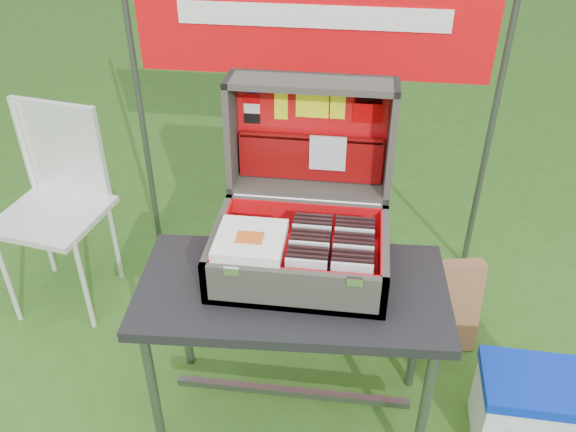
# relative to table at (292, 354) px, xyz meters

# --- Properties ---
(ground) EXTENTS (80.00, 80.00, 0.00)m
(ground) POSITION_rel_table_xyz_m (-0.05, -0.02, -0.34)
(ground) COLOR #315519
(ground) RESTS_ON ground
(table) EXTENTS (1.11, 0.60, 0.68)m
(table) POSITION_rel_table_xyz_m (0.00, 0.00, 0.00)
(table) COLOR black
(table) RESTS_ON ground
(table_top) EXTENTS (1.11, 0.60, 0.04)m
(table_top) POSITION_rel_table_xyz_m (0.00, 0.00, 0.32)
(table_top) COLOR black
(table_top) RESTS_ON ground
(table_leg_fl) EXTENTS (0.04, 0.04, 0.64)m
(table_leg_fl) POSITION_rel_table_xyz_m (-0.48, -0.21, -0.02)
(table_leg_fl) COLOR #59595B
(table_leg_fl) RESTS_ON ground
(table_leg_fr) EXTENTS (0.04, 0.04, 0.64)m
(table_leg_fr) POSITION_rel_table_xyz_m (0.48, -0.21, -0.02)
(table_leg_fr) COLOR #59595B
(table_leg_fr) RESTS_ON ground
(table_leg_bl) EXTENTS (0.04, 0.04, 0.64)m
(table_leg_bl) POSITION_rel_table_xyz_m (-0.48, 0.21, -0.02)
(table_leg_bl) COLOR #59595B
(table_leg_bl) RESTS_ON ground
(table_leg_br) EXTENTS (0.04, 0.04, 0.64)m
(table_leg_br) POSITION_rel_table_xyz_m (0.48, 0.21, -0.02)
(table_leg_br) COLOR #59595B
(table_leg_br) RESTS_ON ground
(table_brace) EXTENTS (0.93, 0.03, 0.03)m
(table_brace) POSITION_rel_table_xyz_m (-0.00, 0.00, -0.22)
(table_brace) COLOR #59595B
(table_brace) RESTS_ON ground
(suitcase) EXTENTS (0.61, 0.60, 0.60)m
(suitcase) POSITION_rel_table_xyz_m (0.02, 0.15, 0.64)
(suitcase) COLOR #49453D
(suitcase) RESTS_ON table
(suitcase_base_bottom) EXTENTS (0.61, 0.44, 0.02)m
(suitcase_base_bottom) POSITION_rel_table_xyz_m (0.02, 0.09, 0.35)
(suitcase_base_bottom) COLOR #49453D
(suitcase_base_bottom) RESTS_ON table_top
(suitcase_base_wall_front) EXTENTS (0.61, 0.02, 0.16)m
(suitcase_base_wall_front) POSITION_rel_table_xyz_m (0.02, -0.12, 0.42)
(suitcase_base_wall_front) COLOR #49453D
(suitcase_base_wall_front) RESTS_ON table_top
(suitcase_base_wall_back) EXTENTS (0.61, 0.02, 0.16)m
(suitcase_base_wall_back) POSITION_rel_table_xyz_m (0.02, 0.29, 0.42)
(suitcase_base_wall_back) COLOR #49453D
(suitcase_base_wall_back) RESTS_ON table_top
(suitcase_base_wall_left) EXTENTS (0.02, 0.44, 0.16)m
(suitcase_base_wall_left) POSITION_rel_table_xyz_m (-0.28, 0.09, 0.42)
(suitcase_base_wall_left) COLOR #49453D
(suitcase_base_wall_left) RESTS_ON table_top
(suitcase_base_wall_right) EXTENTS (0.02, 0.44, 0.16)m
(suitcase_base_wall_right) POSITION_rel_table_xyz_m (0.31, 0.09, 0.42)
(suitcase_base_wall_right) COLOR #49453D
(suitcase_base_wall_right) RESTS_ON table_top
(suitcase_liner_floor) EXTENTS (0.56, 0.39, 0.01)m
(suitcase_liner_floor) POSITION_rel_table_xyz_m (0.02, 0.09, 0.37)
(suitcase_liner_floor) COLOR red
(suitcase_liner_floor) RESTS_ON suitcase_base_bottom
(suitcase_latch_left) EXTENTS (0.05, 0.01, 0.03)m
(suitcase_latch_left) POSITION_rel_table_xyz_m (-0.18, -0.13, 0.49)
(suitcase_latch_left) COLOR silver
(suitcase_latch_left) RESTS_ON suitcase_base_wall_front
(suitcase_latch_right) EXTENTS (0.05, 0.01, 0.03)m
(suitcase_latch_right) POSITION_rel_table_xyz_m (0.21, -0.13, 0.49)
(suitcase_latch_right) COLOR silver
(suitcase_latch_right) RESTS_ON suitcase_base_wall_front
(suitcase_hinge) EXTENTS (0.55, 0.02, 0.02)m
(suitcase_hinge) POSITION_rel_table_xyz_m (0.02, 0.30, 0.50)
(suitcase_hinge) COLOR silver
(suitcase_hinge) RESTS_ON suitcase_base_wall_back
(suitcase_lid_back) EXTENTS (0.61, 0.04, 0.44)m
(suitcase_lid_back) POSITION_rel_table_xyz_m (0.02, 0.46, 0.71)
(suitcase_lid_back) COLOR #49453D
(suitcase_lid_back) RESTS_ON suitcase_base_wall_back
(suitcase_lid_rim_far) EXTENTS (0.61, 0.16, 0.03)m
(suitcase_lid_rim_far) POSITION_rel_table_xyz_m (0.02, 0.40, 0.92)
(suitcase_lid_rim_far) COLOR #49453D
(suitcase_lid_rim_far) RESTS_ON suitcase_lid_back
(suitcase_lid_rim_near) EXTENTS (0.61, 0.16, 0.03)m
(suitcase_lid_rim_near) POSITION_rel_table_xyz_m (0.02, 0.39, 0.51)
(suitcase_lid_rim_near) COLOR #49453D
(suitcase_lid_rim_near) RESTS_ON suitcase_lid_back
(suitcase_lid_rim_left) EXTENTS (0.02, 0.18, 0.44)m
(suitcase_lid_rim_left) POSITION_rel_table_xyz_m (-0.28, 0.39, 0.72)
(suitcase_lid_rim_left) COLOR #49453D
(suitcase_lid_rim_left) RESTS_ON suitcase_lid_back
(suitcase_lid_rim_right) EXTENTS (0.02, 0.18, 0.44)m
(suitcase_lid_rim_right) POSITION_rel_table_xyz_m (0.31, 0.39, 0.72)
(suitcase_lid_rim_right) COLOR #49453D
(suitcase_lid_rim_right) RESTS_ON suitcase_lid_back
(suitcase_lid_liner) EXTENTS (0.56, 0.02, 0.38)m
(suitcase_lid_liner) POSITION_rel_table_xyz_m (0.02, 0.45, 0.72)
(suitcase_lid_liner) COLOR red
(suitcase_lid_liner) RESTS_ON suitcase_lid_back
(suitcase_liner_wall_front) EXTENTS (0.56, 0.01, 0.14)m
(suitcase_liner_wall_front) POSITION_rel_table_xyz_m (0.02, -0.11, 0.43)
(suitcase_liner_wall_front) COLOR red
(suitcase_liner_wall_front) RESTS_ON suitcase_base_bottom
(suitcase_liner_wall_back) EXTENTS (0.56, 0.01, 0.14)m
(suitcase_liner_wall_back) POSITION_rel_table_xyz_m (0.02, 0.28, 0.43)
(suitcase_liner_wall_back) COLOR red
(suitcase_liner_wall_back) RESTS_ON suitcase_base_bottom
(suitcase_liner_wall_left) EXTENTS (0.01, 0.39, 0.14)m
(suitcase_liner_wall_left) POSITION_rel_table_xyz_m (-0.26, 0.09, 0.43)
(suitcase_liner_wall_left) COLOR red
(suitcase_liner_wall_left) RESTS_ON suitcase_base_bottom
(suitcase_liner_wall_right) EXTENTS (0.01, 0.39, 0.14)m
(suitcase_liner_wall_right) POSITION_rel_table_xyz_m (0.29, 0.09, 0.43)
(suitcase_liner_wall_right) COLOR red
(suitcase_liner_wall_right) RESTS_ON suitcase_base_bottom
(suitcase_lid_pocket) EXTENTS (0.54, 0.04, 0.18)m
(suitcase_lid_pocket) POSITION_rel_table_xyz_m (0.02, 0.43, 0.61)
(suitcase_lid_pocket) COLOR maroon
(suitcase_lid_pocket) RESTS_ON suitcase_lid_liner
(suitcase_pocket_edge) EXTENTS (0.53, 0.02, 0.02)m
(suitcase_pocket_edge) POSITION_rel_table_xyz_m (0.02, 0.42, 0.70)
(suitcase_pocket_edge) COLOR maroon
(suitcase_pocket_edge) RESTS_ON suitcase_lid_pocket
(suitcase_pocket_cd) EXTENTS (0.14, 0.01, 0.14)m
(suitcase_pocket_cd) POSITION_rel_table_xyz_m (0.08, 0.41, 0.65)
(suitcase_pocket_cd) COLOR silver
(suitcase_pocket_cd) RESTS_ON suitcase_lid_pocket
(lid_sticker_cc_a) EXTENTS (0.06, 0.00, 0.04)m
(lid_sticker_cc_a) POSITION_rel_table_xyz_m (-0.21, 0.45, 0.87)
(lid_sticker_cc_a) COLOR #1933B2
(lid_sticker_cc_a) RESTS_ON suitcase_lid_liner
(lid_sticker_cc_b) EXTENTS (0.06, 0.00, 0.04)m
(lid_sticker_cc_b) POSITION_rel_table_xyz_m (-0.21, 0.45, 0.83)
(lid_sticker_cc_b) COLOR #C20003
(lid_sticker_cc_b) RESTS_ON suitcase_lid_liner
(lid_sticker_cc_c) EXTENTS (0.06, 0.00, 0.04)m
(lid_sticker_cc_c) POSITION_rel_table_xyz_m (-0.21, 0.44, 0.79)
(lid_sticker_cc_c) COLOR white
(lid_sticker_cc_c) RESTS_ON suitcase_lid_liner
(lid_sticker_cc_d) EXTENTS (0.06, 0.00, 0.04)m
(lid_sticker_cc_d) POSITION_rel_table_xyz_m (-0.21, 0.44, 0.75)
(lid_sticker_cc_d) COLOR black
(lid_sticker_cc_d) RESTS_ON suitcase_lid_liner
(lid_card_neon_tall) EXTENTS (0.05, 0.01, 0.12)m
(lid_card_neon_tall) POSITION_rel_table_xyz_m (-0.10, 0.45, 0.82)
(lid_card_neon_tall) COLOR #E5F014
(lid_card_neon_tall) RESTS_ON suitcase_lid_liner
(lid_card_neon_main) EXTENTS (0.12, 0.01, 0.09)m
(lid_card_neon_main) POSITION_rel_table_xyz_m (0.02, 0.45, 0.82)
(lid_card_neon_main) COLOR #E5F014
(lid_card_neon_main) RESTS_ON suitcase_lid_liner
(lid_card_neon_small) EXTENTS (0.05, 0.01, 0.09)m
(lid_card_neon_small) POSITION_rel_table_xyz_m (0.11, 0.45, 0.82)
(lid_card_neon_small) COLOR #E5F014
(lid_card_neon_small) RESTS_ON suitcase_lid_liner
(lid_sticker_band) EXTENTS (0.11, 0.01, 0.11)m
(lid_sticker_band) POSITION_rel_table_xyz_m (0.22, 0.45, 0.82)
(lid_sticker_band) COLOR #C20003
(lid_sticker_band) RESTS_ON suitcase_lid_liner
(lid_sticker_band_bar) EXTENTS (0.10, 0.00, 0.02)m
(lid_sticker_band_bar) POSITION_rel_table_xyz_m (0.22, 0.45, 0.85)
(lid_sticker_band_bar) COLOR black
(lid_sticker_band_bar) RESTS_ON suitcase_lid_liner
(cd_left_0) EXTENTS (0.14, 0.01, 0.16)m
(cd_left_0) POSITION_rel_table_xyz_m (0.05, -0.08, 0.45)
(cd_left_0) COLOR silver
(cd_left_0) RESTS_ON suitcase_liner_floor
(cd_left_1) EXTENTS (0.14, 0.01, 0.16)m
(cd_left_1) POSITION_rel_table_xyz_m (0.05, -0.06, 0.45)
(cd_left_1) COLOR black
(cd_left_1) RESTS_ON suitcase_liner_floor
(cd_left_2) EXTENTS (0.14, 0.01, 0.16)m
(cd_left_2) POSITION_rel_table_xyz_m (0.05, -0.04, 0.45)
(cd_left_2) COLOR black
(cd_left_2) RESTS_ON suitcase_liner_floor
(cd_left_3) EXTENTS (0.14, 0.01, 0.16)m
(cd_left_3) POSITION_rel_table_xyz_m (0.05, -0.01, 0.45)
(cd_left_3) COLOR black
(cd_left_3) RESTS_ON suitcase_liner_floor
(cd_left_4) EXTENTS (0.14, 0.01, 0.16)m
(cd_left_4) POSITION_rel_table_xyz_m (0.05, 0.01, 0.45)
(cd_left_4) COLOR silver
(cd_left_4) RESTS_ON suitcase_liner_floor
(cd_left_5) EXTENTS (0.14, 0.01, 0.16)m
(cd_left_5) POSITION_rel_table_xyz_m (0.05, 0.04, 0.45)
(cd_left_5) COLOR black
(cd_left_5) RESTS_ON suitcase_liner_floor
(cd_left_6) EXTENTS (0.14, 0.01, 0.16)m
(cd_left_6) POSITION_rel_table_xyz_m (0.05, 0.06, 0.45)
(cd_left_6) COLOR black
(cd_left_6) RESTS_ON suitcase_liner_floor
(cd_left_7) EXTENTS (0.14, 0.01, 0.16)m
(cd_left_7) POSITION_rel_table_xyz_m (0.05, 0.08, 0.45)
(cd_left_7) COLOR black
(cd_left_7) RESTS_ON suitcase_liner_floor
(cd_left_8) EXTENTS (0.14, 0.01, 0.16)m
(cd_left_8) POSITION_rel_table_xyz_m (0.05, 0.11, 0.45)
(cd_left_8) COLOR silver
(cd_left_8) RESTS_ON suitcase_liner_floor
(cd_left_9) EXTENTS (0.14, 0.01, 0.16)m
(cd_left_9) POSITION_rel_table_xyz_m (0.05, 0.13, 0.45)
(cd_left_9) COLOR black
(cd_left_9) RESTS_ON suitcase_liner_floor
(cd_left_10) EXTENTS (0.14, 0.01, 0.16)m
(cd_left_10) POSITION_rel_table_xyz_m (0.05, 0.16, 0.45)
(cd_left_10) COLOR black
(cd_left_10) RESTS_ON suitcase_liner_floor
(cd_left_11) EXTENTS (0.14, 0.01, 0.16)m
(cd_left_11) POSITION_rel_table_xyz_m (0.05, 0.18, 0.45)
(cd_left_11) COLOR black
(cd_left_11) RESTS_ON suitcase_liner_floor
(cd_right_0) EXTENTS (0.14, 0.01, 0.16)m
(cd_right_0) POSITION_rel_table_xyz_m (0.20, -0.08, 0.45)
(cd_right_0) COLOR silver
(cd_right_0) RESTS_ON suitcase_liner_floor
(cd_right_1) EXTENTS (0.14, 0.01, 0.16)m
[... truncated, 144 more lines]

